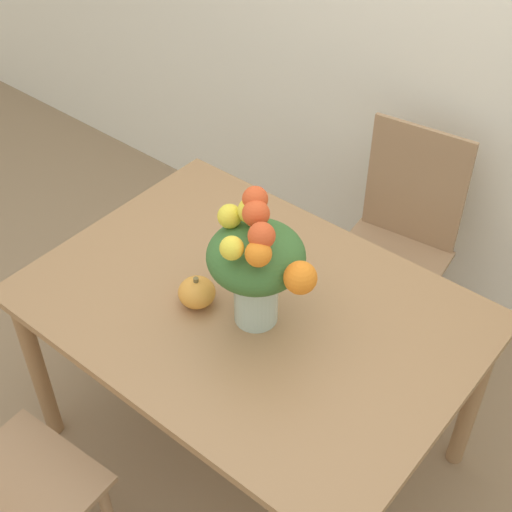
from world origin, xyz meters
name	(u,v)px	position (x,y,z in m)	size (l,w,h in m)	color
ground_plane	(251,443)	(0.00, 0.00, 0.00)	(12.00, 12.00, 0.00)	#8E7556
wall_back	(462,0)	(0.00, 1.16, 1.35)	(8.00, 0.06, 2.70)	silver
dining_table	(251,324)	(0.00, 0.00, 0.66)	(1.37, 0.98, 0.75)	#9E754C
flower_vase	(257,261)	(0.05, -0.03, 0.98)	(0.36, 0.29, 0.45)	#B2CCBC
pumpkin	(197,292)	(-0.13, -0.10, 0.79)	(0.12, 0.12, 0.11)	gold
dining_chair_near_window	(396,244)	(0.07, 0.82, 0.49)	(0.47, 0.47, 0.96)	#9E7A56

